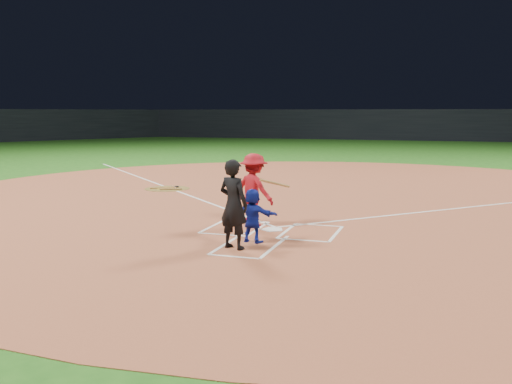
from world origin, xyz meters
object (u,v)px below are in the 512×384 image
(catcher, at_px, (253,216))
(batter_at_plate, at_px, (254,190))
(umpire, at_px, (233,204))
(home_plate, at_px, (272,229))
(on_deck_circle, at_px, (167,189))

(catcher, distance_m, batter_at_plate, 1.94)
(umpire, height_order, batter_at_plate, umpire)
(umpire, relative_size, batter_at_plate, 1.03)
(home_plate, distance_m, catcher, 1.56)
(home_plate, height_order, batter_at_plate, batter_at_plate)
(on_deck_circle, distance_m, batter_at_plate, 7.89)
(home_plate, bearing_deg, batter_at_plate, -32.14)
(home_plate, distance_m, batter_at_plate, 1.17)
(home_plate, distance_m, umpire, 2.34)
(batter_at_plate, bearing_deg, catcher, -72.71)
(on_deck_circle, bearing_deg, home_plate, -45.66)
(batter_at_plate, bearing_deg, umpire, -81.73)
(home_plate, distance_m, on_deck_circle, 8.53)
(catcher, bearing_deg, batter_at_plate, -61.81)
(catcher, height_order, batter_at_plate, batter_at_plate)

